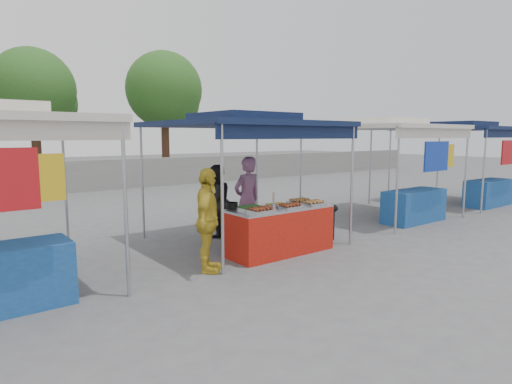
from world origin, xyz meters
TOP-DOWN VIEW (x-y plane):
  - ground_plane at (0.00, 0.00)m, footprint 80.00×80.00m
  - back_wall at (0.00, 11.00)m, footprint 40.00×0.25m
  - main_canopy at (0.00, 0.97)m, footprint 3.20×3.20m
  - neighbor_stall_right at (4.50, 0.57)m, footprint 3.20×3.20m
  - neighbor_stall_far at (8.50, 0.57)m, footprint 3.20×3.20m
  - tree_1 at (-1.28, 13.22)m, footprint 3.34×3.24m
  - tree_2 at (4.11, 12.69)m, footprint 3.54×3.48m
  - vendor_table at (0.00, -0.10)m, footprint 2.00×0.80m
  - food_tray_fl at (-0.62, -0.34)m, footprint 0.42×0.30m
  - food_tray_fm at (0.04, -0.34)m, footprint 0.42×0.30m
  - food_tray_fr at (0.63, -0.34)m, footprint 0.42×0.30m
  - food_tray_bl at (-0.61, -0.02)m, footprint 0.42×0.30m
  - food_tray_bm at (-0.04, -0.04)m, footprint 0.42×0.30m
  - food_tray_br at (0.58, -0.01)m, footprint 0.42×0.30m
  - cooking_pot at (-0.82, 0.24)m, footprint 0.21×0.21m
  - skewer_cup at (-0.23, -0.20)m, footprint 0.09×0.09m
  - wok_burner at (1.46, 0.09)m, footprint 0.45×0.45m
  - crate_left at (-0.55, 0.40)m, footprint 0.45×0.32m
  - crate_right at (0.22, 0.60)m, footprint 0.48×0.34m
  - crate_stacked at (0.22, 0.60)m, footprint 0.46×0.32m
  - vendor_woman at (-0.00, 0.88)m, footprint 0.66×0.46m
  - helper_man at (-0.23, 1.67)m, footprint 0.83×0.70m
  - customer_person at (-1.61, -0.25)m, footprint 0.92×1.00m

SIDE VIEW (x-z plane):
  - ground_plane at x=0.00m, z-range 0.00..0.00m
  - crate_left at x=-0.55m, z-range 0.00..0.27m
  - crate_right at x=0.22m, z-range 0.00..0.29m
  - vendor_table at x=0.00m, z-range 0.00..0.85m
  - crate_stacked at x=0.22m, z-range 0.29..0.56m
  - wok_burner at x=1.46m, z-range 0.07..0.83m
  - back_wall at x=0.00m, z-range 0.00..1.20m
  - helper_man at x=-0.23m, z-range 0.00..1.53m
  - customer_person at x=-1.61m, z-range 0.00..1.64m
  - vendor_woman at x=0.00m, z-range 0.00..1.72m
  - food_tray_fl at x=-0.62m, z-range 0.85..0.92m
  - food_tray_fm at x=0.04m, z-range 0.85..0.92m
  - food_tray_fr at x=0.63m, z-range 0.85..0.92m
  - food_tray_bl at x=-0.61m, z-range 0.85..0.92m
  - food_tray_bm at x=-0.04m, z-range 0.85..0.92m
  - food_tray_br at x=0.58m, z-range 0.85..0.92m
  - skewer_cup at x=-0.23m, z-range 0.85..0.96m
  - cooking_pot at x=-0.82m, z-range 0.85..0.97m
  - neighbor_stall_right at x=4.50m, z-range 0.32..2.89m
  - neighbor_stall_far at x=8.50m, z-range 0.32..2.89m
  - main_canopy at x=0.00m, z-range 1.08..3.65m
  - tree_1 at x=-1.28m, z-range 1.02..6.60m
  - tree_2 at x=4.11m, z-range 1.10..7.08m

